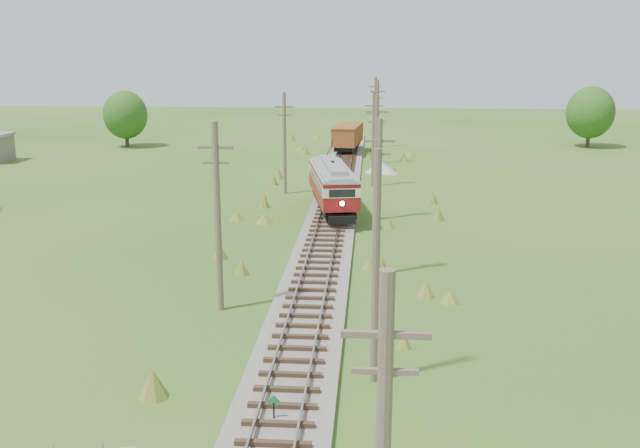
# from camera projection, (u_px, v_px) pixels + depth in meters

# --- Properties ---
(railbed_main) EXTENTS (3.60, 96.00, 0.57)m
(railbed_main) POSITION_uv_depth(u_px,v_px,m) (334.00, 207.00, 55.13)
(railbed_main) COLOR #605B54
(railbed_main) RESTS_ON ground
(switch_marker) EXTENTS (0.45, 0.06, 1.08)m
(switch_marker) POSITION_uv_depth(u_px,v_px,m) (274.00, 407.00, 23.58)
(switch_marker) COLOR black
(switch_marker) RESTS_ON ground
(streetcar) EXTENTS (4.47, 11.34, 5.12)m
(streetcar) POSITION_uv_depth(u_px,v_px,m) (333.00, 182.00, 53.11)
(streetcar) COLOR black
(streetcar) RESTS_ON ground
(gondola) EXTENTS (3.60, 8.60, 2.77)m
(gondola) POSITION_uv_depth(u_px,v_px,m) (348.00, 136.00, 84.13)
(gondola) COLOR black
(gondola) RESTS_ON ground
(gravel_pile) EXTENTS (3.21, 3.40, 1.17)m
(gravel_pile) POSITION_uv_depth(u_px,v_px,m) (382.00, 167.00, 71.44)
(gravel_pile) COLOR gray
(gravel_pile) RESTS_ON ground
(utility_pole_r_1) EXTENTS (0.30, 0.30, 8.80)m
(utility_pole_r_1) POSITION_uv_depth(u_px,v_px,m) (375.00, 269.00, 25.82)
(utility_pole_r_1) COLOR brown
(utility_pole_r_1) RESTS_ON ground
(utility_pole_r_2) EXTENTS (1.60, 0.30, 8.60)m
(utility_pole_r_2) POSITION_uv_depth(u_px,v_px,m) (379.00, 196.00, 38.39)
(utility_pole_r_2) COLOR brown
(utility_pole_r_2) RESTS_ON ground
(utility_pole_r_3) EXTENTS (1.60, 0.30, 9.00)m
(utility_pole_r_3) POSITION_uv_depth(u_px,v_px,m) (376.00, 157.00, 50.93)
(utility_pole_r_3) COLOR brown
(utility_pole_r_3) RESTS_ON ground
(utility_pole_r_4) EXTENTS (1.60, 0.30, 8.40)m
(utility_pole_r_4) POSITION_uv_depth(u_px,v_px,m) (373.00, 138.00, 63.60)
(utility_pole_r_4) COLOR brown
(utility_pole_r_4) RESTS_ON ground
(utility_pole_r_5) EXTENTS (1.60, 0.30, 8.90)m
(utility_pole_r_5) POSITION_uv_depth(u_px,v_px,m) (377.00, 121.00, 76.09)
(utility_pole_r_5) COLOR brown
(utility_pole_r_5) RESTS_ON ground
(utility_pole_r_6) EXTENTS (1.60, 0.30, 8.70)m
(utility_pole_r_6) POSITION_uv_depth(u_px,v_px,m) (375.00, 111.00, 88.71)
(utility_pole_r_6) COLOR brown
(utility_pole_r_6) RESTS_ON ground
(utility_pole_l_a) EXTENTS (1.60, 0.30, 9.00)m
(utility_pole_l_a) POSITION_uv_depth(u_px,v_px,m) (218.00, 216.00, 33.06)
(utility_pole_l_a) COLOR brown
(utility_pole_l_a) RESTS_ON ground
(utility_pole_l_b) EXTENTS (1.60, 0.30, 8.60)m
(utility_pole_l_b) POSITION_uv_depth(u_px,v_px,m) (285.00, 142.00, 60.23)
(utility_pole_l_b) COLOR brown
(utility_pole_l_b) RESTS_ON ground
(tree_mid_a) EXTENTS (5.46, 5.46, 7.03)m
(tree_mid_a) POSITION_uv_depth(u_px,v_px,m) (125.00, 115.00, 89.10)
(tree_mid_a) COLOR #38281C
(tree_mid_a) RESTS_ON ground
(tree_mid_b) EXTENTS (5.88, 5.88, 7.57)m
(tree_mid_b) POSITION_uv_depth(u_px,v_px,m) (590.00, 113.00, 88.78)
(tree_mid_b) COLOR #38281C
(tree_mid_b) RESTS_ON ground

